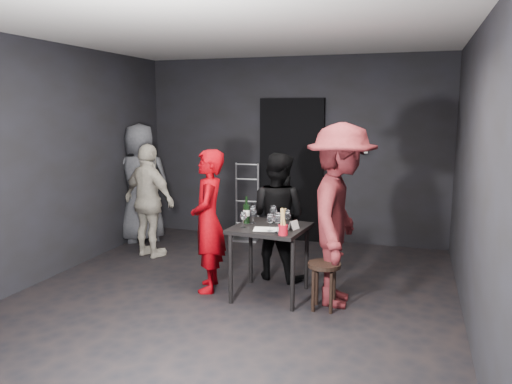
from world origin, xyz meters
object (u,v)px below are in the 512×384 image
(stool, at_px, (324,273))
(man_maroon, at_px, (341,196))
(server_red, at_px, (208,220))
(bystander_cream, at_px, (149,201))
(hand_truck, at_px, (246,225))
(wine_bottle, at_px, (246,213))
(tasting_table, at_px, (270,236))
(breadstick_cup, at_px, (283,222))
(bystander_grey, at_px, (141,174))
(woman_black, at_px, (277,218))

(stool, bearing_deg, man_maroon, 62.66)
(server_red, relative_size, bystander_cream, 1.03)
(man_maroon, xyz_separation_m, bystander_cream, (-2.63, 0.87, -0.35))
(man_maroon, distance_m, bystander_cream, 2.79)
(hand_truck, bearing_deg, wine_bottle, -77.95)
(tasting_table, relative_size, stool, 1.60)
(tasting_table, height_order, stool, tasting_table)
(tasting_table, relative_size, breadstick_cup, 2.69)
(bystander_grey, xyz_separation_m, wine_bottle, (2.15, -1.49, -0.15))
(stool, relative_size, bystander_grey, 0.23)
(hand_truck, height_order, tasting_table, hand_truck)
(hand_truck, relative_size, breadstick_cup, 4.13)
(bystander_cream, distance_m, bystander_grey, 0.87)
(stool, bearing_deg, tasting_table, 163.02)
(woman_black, bearing_deg, bystander_cream, 2.51)
(man_maroon, distance_m, bystander_grey, 3.49)
(stool, bearing_deg, woman_black, 131.90)
(stool, relative_size, woman_black, 0.33)
(man_maroon, distance_m, wine_bottle, 1.02)
(server_red, bearing_deg, hand_truck, 170.17)
(bystander_cream, bearing_deg, server_red, 162.37)
(hand_truck, relative_size, man_maroon, 0.52)
(server_red, xyz_separation_m, bystander_grey, (-1.74, 1.57, 0.24))
(stool, bearing_deg, hand_truck, 124.62)
(woman_black, bearing_deg, breadstick_cup, 121.16)
(tasting_table, bearing_deg, hand_truck, 114.99)
(bystander_cream, bearing_deg, woman_black, -170.86)
(stool, relative_size, wine_bottle, 1.65)
(bystander_grey, xyz_separation_m, breadstick_cup, (2.65, -1.87, -0.14))
(tasting_table, distance_m, bystander_grey, 2.91)
(bystander_cream, relative_size, breadstick_cup, 5.36)
(stool, bearing_deg, bystander_grey, 150.15)
(stool, bearing_deg, server_red, 172.43)
(woman_black, relative_size, bystander_grey, 0.70)
(tasting_table, relative_size, server_red, 0.48)
(bystander_cream, bearing_deg, man_maroon, -179.56)
(wine_bottle, bearing_deg, server_red, -169.02)
(tasting_table, bearing_deg, man_maroon, 2.05)
(bystander_cream, bearing_deg, stool, 175.58)
(stool, bearing_deg, breadstick_cup, -161.77)
(woman_black, height_order, bystander_grey, bystander_grey)
(man_maroon, bearing_deg, tasting_table, 90.47)
(stool, xyz_separation_m, breadstick_cup, (-0.38, -0.13, 0.51))
(server_red, xyz_separation_m, wine_bottle, (0.41, 0.08, 0.08))
(tasting_table, distance_m, man_maroon, 0.84)
(man_maroon, height_order, bystander_cream, man_maroon)
(server_red, distance_m, wine_bottle, 0.42)
(tasting_table, distance_m, bystander_cream, 2.12)
(tasting_table, distance_m, woman_black, 0.60)
(man_maroon, distance_m, breadstick_cup, 0.64)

